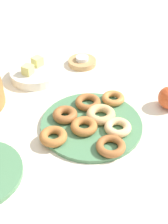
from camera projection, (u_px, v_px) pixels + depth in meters
ground_plane at (91, 126)px, 1.02m from camera, size 2.40×2.40×0.00m
donut_plate at (91, 124)px, 1.02m from camera, size 0.33×0.33×0.01m
donut_0 at (101, 114)px, 1.02m from camera, size 0.13×0.13×0.03m
donut_1 at (118, 127)px, 0.98m from camera, size 0.09×0.09×0.02m
donut_2 at (113, 98)px, 1.10m from camera, size 0.10×0.10×0.02m
donut_3 at (65, 115)px, 1.02m from camera, size 0.09×0.09×0.03m
donut_4 at (111, 146)px, 0.92m from camera, size 0.12×0.12×0.02m
donut_5 at (83, 126)px, 0.98m from camera, size 0.11×0.11×0.03m
donut_6 at (53, 136)px, 0.95m from camera, size 0.09×0.09×0.03m
donut_7 at (88, 102)px, 1.08m from camera, size 0.10×0.10×0.02m
candle_holder at (82, 62)px, 1.31m from camera, size 0.12×0.12×0.02m
tealight at (82, 58)px, 1.30m from camera, size 0.05×0.05×0.01m
fruit_bowl at (35, 74)px, 1.23m from camera, size 0.19×0.19×0.04m
melon_chunk_left at (28, 70)px, 1.19m from camera, size 0.04×0.04×0.04m
melon_chunk_right at (37, 61)px, 1.23m from camera, size 0.04×0.04×0.04m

